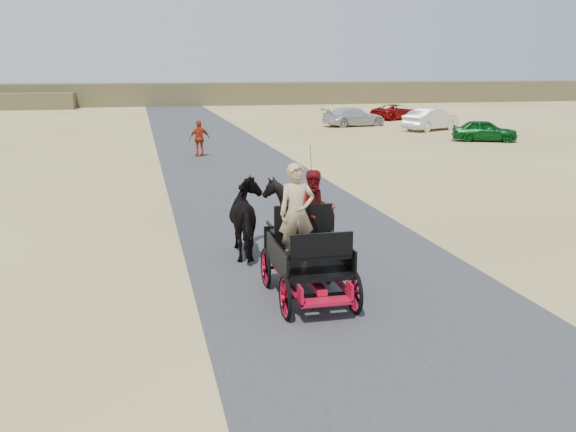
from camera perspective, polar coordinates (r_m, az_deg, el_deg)
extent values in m
plane|color=tan|center=(12.81, 5.21, -6.01)|extent=(140.00, 140.00, 0.00)
cube|color=#38383A|center=(12.80, 5.21, -5.99)|extent=(6.00, 140.00, 0.01)
cube|color=brown|center=(73.63, -10.27, 10.63)|extent=(140.00, 6.00, 2.40)
imported|color=black|center=(14.46, -3.38, -0.24)|extent=(0.91, 2.01, 1.70)
imported|color=black|center=(14.68, 0.85, -0.01)|extent=(1.37, 1.54, 1.70)
imported|color=tan|center=(11.54, 0.78, 0.27)|extent=(0.66, 0.43, 1.80)
imported|color=#660C0F|center=(12.21, 2.44, 0.44)|extent=(0.77, 0.60, 1.58)
imported|color=#A92F13|center=(30.86, -7.87, 6.84)|extent=(1.08, 0.66, 1.73)
imported|color=#0C4C19|center=(38.62, 17.09, 7.28)|extent=(3.90, 2.74, 1.23)
imported|color=silver|center=(44.38, 12.57, 8.37)|extent=(4.60, 3.48, 1.45)
imported|color=silver|center=(46.70, 5.87, 8.77)|extent=(4.85, 2.62, 1.33)
imported|color=maroon|center=(53.14, 9.55, 9.12)|extent=(4.81, 3.83, 1.21)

